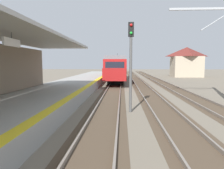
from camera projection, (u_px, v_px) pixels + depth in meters
name	position (u px, v px, depth m)	size (l,w,h in m)	color
station_platform	(34.00, 104.00, 12.38)	(5.00, 80.00, 0.91)	#999993
track_pair_nearest_platform	(110.00, 99.00, 16.17)	(2.34, 120.00, 0.16)	#4C3D2D
track_pair_middle	(154.00, 100.00, 16.00)	(2.34, 120.00, 0.16)	#4C3D2D
track_pair_far_side	(198.00, 100.00, 15.82)	(2.34, 120.00, 0.16)	#4C3D2D
approaching_train	(117.00, 68.00, 33.48)	(2.93, 19.60, 4.76)	maroon
rail_signal_post	(131.00, 58.00, 11.79)	(0.32, 0.34, 5.20)	#4C4C4C
distant_trackside_house	(186.00, 61.00, 44.25)	(6.60, 5.28, 6.40)	tan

